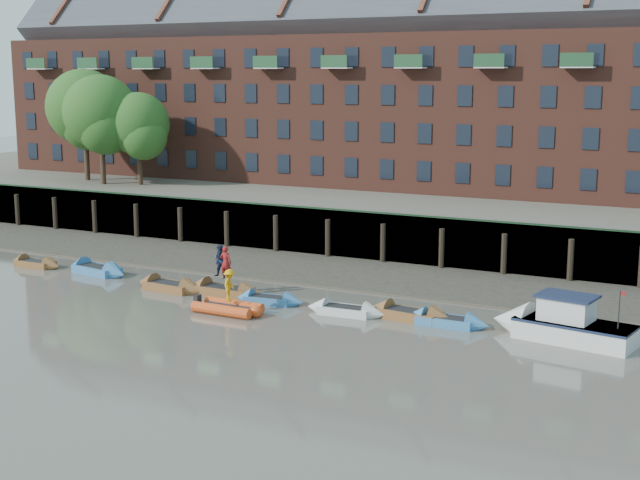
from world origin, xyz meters
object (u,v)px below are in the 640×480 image
Objects in this scene: rowboat_1 at (97,270)px; person_rower_b at (221,261)px; rowboat_2 at (170,286)px; rowboat_7 at (446,321)px; person_rib_crew at (230,285)px; rowboat_5 at (346,310)px; rowboat_0 at (36,264)px; rib_tender at (230,308)px; motor_launch at (552,323)px; rowboat_6 at (410,315)px; rowboat_4 at (269,300)px; rowboat_3 at (225,291)px; person_rower_a at (226,262)px.

person_rower_b is (9.66, -0.85, 1.63)m from rowboat_1.
rowboat_2 reaches higher than rowboat_7.
person_rib_crew is (-10.77, -2.73, 1.23)m from rowboat_7.
rowboat_5 is 2.56× the size of person_rib_crew.
rowboat_0 is at bearing 177.46° from rowboat_7.
rowboat_0 is at bearing 168.71° from rib_tender.
person_rower_b reaches higher than motor_launch.
person_rower_b reaches higher than rowboat_2.
rowboat_6 is 1.14× the size of rowboat_7.
rowboat_0 is 27.90m from rowboat_7.
rowboat_5 is 3.36m from rowboat_6.
person_rib_crew is (-8.82, -2.96, 1.21)m from rowboat_6.
rowboat_4 is at bearing 10.97° from motor_launch.
rowboat_7 is (5.25, 0.40, 0.00)m from rowboat_5.
rowboat_4 is at bearing -179.02° from rowboat_7.
rowboat_0 is 1.00× the size of rowboat_4.
rowboat_4 is 2.40× the size of person_rib_crew.
rowboat_2 is at bearing -179.49° from rowboat_7.
motor_launch is (10.34, 0.62, 0.49)m from rowboat_5.
rowboat_3 is 3.10m from rowboat_4.
rowboat_2 is 16.42m from rowboat_7.
rowboat_7 is at bearing -90.41° from person_rib_crew.
motor_launch is 18.46m from person_rower_b.
rowboat_6 is at bearing -3.15° from rowboat_4.
rowboat_1 is 12.98m from rib_tender.
rowboat_6 is 11.07m from person_rower_a.
rowboat_1 is 2.76× the size of person_rower_a.
rowboat_7 reaches higher than rib_tender.
rowboat_6 is at bearing 177.37° from person_rower_a.
rib_tender is at bearing -56.88° from person_rower_b.
person_rib_crew is at bearing -8.48° from rowboat_1.
rowboat_6 is at bearing -86.08° from person_rib_crew.
rowboat_5 is (22.62, -1.50, 0.01)m from rowboat_0.
person_rower_b is (-0.37, 0.21, 1.63)m from rowboat_3.
rowboat_2 is 2.59× the size of person_rower_a.
rowboat_5 is (4.65, -0.19, 0.02)m from rowboat_4.
person_rower_b is (-0.45, 0.20, -0.01)m from person_rower_a.
rowboat_3 reaches higher than rowboat_7.
rowboat_4 is 0.93× the size of rowboat_7.
rib_tender is at bearing 123.11° from person_rower_a.
motor_launch is (18.05, -0.01, 0.45)m from rowboat_3.
rowboat_5 is 2.35× the size of person_rower_a.
rowboat_3 is (10.03, -1.06, 0.00)m from rowboat_1.
motor_launch reaches higher than rowboat_3.
rowboat_6 reaches higher than rowboat_5.
rowboat_0 is at bearing 7.79° from motor_launch.
rowboat_1 is 1.16× the size of rowboat_7.
rowboat_3 is at bearing 22.04° from person_rib_crew.
rowboat_6 reaches higher than rowboat_0.
rowboat_3 is 2.73× the size of person_rower_b.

